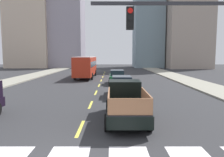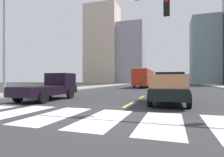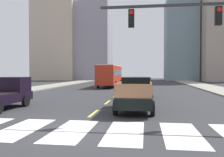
# 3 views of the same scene
# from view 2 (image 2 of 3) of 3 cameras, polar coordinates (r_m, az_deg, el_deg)

# --- Properties ---
(ground_plane) EXTENTS (160.00, 160.00, 0.00)m
(ground_plane) POSITION_cam_2_polar(r_m,az_deg,el_deg) (7.11, -2.47, -12.22)
(ground_plane) COLOR #2F2F32
(sidewalk_left) EXTENTS (3.81, 110.00, 0.15)m
(sidewalk_left) POSITION_cam_2_polar(r_m,az_deg,el_deg) (28.43, -12.06, -3.11)
(sidewalk_left) COLOR gray
(sidewalk_left) RESTS_ON ground
(crosswalk_stripe_2) EXTENTS (1.41, 3.86, 0.01)m
(crosswalk_stripe_2) POSITION_cam_2_polar(r_m,az_deg,el_deg) (9.43, -27.46, -9.20)
(crosswalk_stripe_2) COLOR silver
(crosswalk_stripe_2) RESTS_ON ground
(crosswalk_stripe_3) EXTENTS (1.41, 3.86, 0.01)m
(crosswalk_stripe_3) POSITION_cam_2_polar(r_m,az_deg,el_deg) (8.08, -16.80, -10.73)
(crosswalk_stripe_3) COLOR silver
(crosswalk_stripe_3) RESTS_ON ground
(crosswalk_stripe_4) EXTENTS (1.41, 3.86, 0.01)m
(crosswalk_stripe_4) POSITION_cam_2_polar(r_m,az_deg,el_deg) (7.11, -2.47, -12.18)
(crosswalk_stripe_4) COLOR silver
(crosswalk_stripe_4) RESTS_ON ground
(crosswalk_stripe_5) EXTENTS (1.41, 3.86, 0.01)m
(crosswalk_stripe_5) POSITION_cam_2_polar(r_m,az_deg,el_deg) (6.68, 15.11, -12.95)
(crosswalk_stripe_5) COLOR silver
(crosswalk_stripe_5) RESTS_ON ground
(lane_dash_0) EXTENTS (0.16, 2.40, 0.01)m
(lane_dash_0) POSITION_cam_2_polar(r_m,az_deg,el_deg) (10.89, 5.07, -8.03)
(lane_dash_0) COLOR #D9CE45
(lane_dash_0) RESTS_ON ground
(lane_dash_1) EXTENTS (0.16, 2.40, 0.01)m
(lane_dash_1) POSITION_cam_2_polar(r_m,az_deg,el_deg) (15.77, 9.24, -5.63)
(lane_dash_1) COLOR #D9CE45
(lane_dash_1) RESTS_ON ground
(lane_dash_2) EXTENTS (0.16, 2.40, 0.01)m
(lane_dash_2) POSITION_cam_2_polar(r_m,az_deg,el_deg) (20.71, 11.41, -4.36)
(lane_dash_2) COLOR #D9CE45
(lane_dash_2) RESTS_ON ground
(lane_dash_3) EXTENTS (0.16, 2.40, 0.01)m
(lane_dash_3) POSITION_cam_2_polar(r_m,az_deg,el_deg) (25.67, 12.74, -3.57)
(lane_dash_3) COLOR #D9CE45
(lane_dash_3) RESTS_ON ground
(lane_dash_4) EXTENTS (0.16, 2.40, 0.01)m
(lane_dash_4) POSITION_cam_2_polar(r_m,az_deg,el_deg) (30.64, 13.64, -3.04)
(lane_dash_4) COLOR #D9CE45
(lane_dash_4) RESTS_ON ground
(lane_dash_5) EXTENTS (0.16, 2.40, 0.01)m
(lane_dash_5) POSITION_cam_2_polar(r_m,az_deg,el_deg) (35.63, 14.29, -2.65)
(lane_dash_5) COLOR #D9CE45
(lane_dash_5) RESTS_ON ground
(lane_dash_6) EXTENTS (0.16, 2.40, 0.01)m
(lane_dash_6) POSITION_cam_2_polar(r_m,az_deg,el_deg) (40.61, 14.78, -2.36)
(lane_dash_6) COLOR #D9CE45
(lane_dash_6) RESTS_ON ground
(lane_dash_7) EXTENTS (0.16, 2.40, 0.01)m
(lane_dash_7) POSITION_cam_2_polar(r_m,az_deg,el_deg) (45.60, 15.16, -2.13)
(lane_dash_7) COLOR #D9CE45
(lane_dash_7) RESTS_ON ground
(pickup_stakebed) EXTENTS (2.18, 5.20, 1.96)m
(pickup_stakebed) POSITION_cam_2_polar(r_m,az_deg,el_deg) (12.17, 17.30, -2.80)
(pickup_stakebed) COLOR black
(pickup_stakebed) RESTS_ON ground
(pickup_dark) EXTENTS (2.18, 5.20, 1.96)m
(pickup_dark) POSITION_cam_2_polar(r_m,az_deg,el_deg) (14.27, -18.28, -2.49)
(pickup_dark) COLOR black
(pickup_dark) RESTS_ON ground
(city_bus) EXTENTS (2.72, 10.80, 3.32)m
(city_bus) POSITION_cam_2_polar(r_m,az_deg,el_deg) (34.63, 9.87, 0.50)
(city_bus) COLOR red
(city_bus) RESTS_ON ground
(sedan_far) EXTENTS (2.02, 4.40, 1.72)m
(sedan_far) POSITION_cam_2_polar(r_m,az_deg,el_deg) (26.74, 17.53, -1.59)
(sedan_far) COLOR #1D5A32
(sedan_far) RESTS_ON ground
(sedan_near_left) EXTENTS (2.02, 4.40, 1.72)m
(sedan_near_left) POSITION_cam_2_polar(r_m,az_deg,el_deg) (18.91, 17.87, -2.13)
(sedan_near_left) COLOR black
(sedan_near_left) RESTS_ON ground
(streetlight_left) EXTENTS (2.20, 0.28, 9.00)m
(streetlight_left) POSITION_cam_2_polar(r_m,az_deg,el_deg) (17.63, -29.89, 11.19)
(streetlight_left) COLOR gray
(streetlight_left) RESTS_ON ground
(tower_tall_centre) EXTENTS (11.85, 8.19, 28.55)m
(tower_tall_centre) POSITION_cam_2_polar(r_m,az_deg,el_deg) (69.08, -3.04, 10.38)
(tower_tall_centre) COLOR beige
(tower_tall_centre) RESTS_ON ground
(block_mid_right) EXTENTS (8.07, 10.20, 21.00)m
(block_mid_right) POSITION_cam_2_polar(r_m,az_deg,el_deg) (66.71, 26.61, 7.51)
(block_mid_right) COLOR gray
(block_mid_right) RESTS_ON ground
(block_low_right) EXTENTS (11.76, 10.59, 21.31)m
(block_low_right) POSITION_cam_2_polar(r_m,az_deg,el_deg) (68.14, 5.04, 7.45)
(block_low_right) COLOR #978E9C
(block_low_right) RESTS_ON ground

